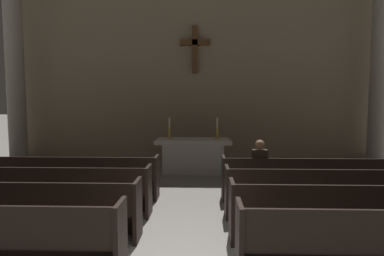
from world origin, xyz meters
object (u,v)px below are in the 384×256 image
pew_right_row_2 (360,213)px  altar (193,155)px  pew_left_row_3 (47,190)px  pew_right_row_3 (332,193)px  candlestick_right (217,132)px  candlestick_left (169,132)px  pew_left_row_4 (69,177)px  pew_left_row_2 (15,209)px  column_left_fourth (16,81)px  lone_worshipper (259,168)px  column_right_fourth (379,81)px  pew_right_row_4 (313,179)px

pew_right_row_2 → altar: 5.45m
pew_left_row_3 → altar: bearing=54.1°
pew_right_row_3 → candlestick_right: 4.23m
altar → candlestick_left: bearing=180.0°
pew_left_row_4 → pew_right_row_2: (5.32, -2.15, 0.00)m
pew_left_row_2 → column_left_fourth: size_ratio=0.69×
pew_right_row_2 → pew_left_row_2: bearing=180.0°
pew_left_row_3 → pew_right_row_3: size_ratio=1.00×
pew_left_row_3 → column_left_fourth: (-3.21, 4.82, 2.28)m
pew_left_row_2 → pew_right_row_3: same height
lone_worshipper → pew_left_row_4: bearing=-179.5°
pew_left_row_4 → lone_worshipper: (4.16, 0.04, 0.22)m
pew_left_row_4 → altar: 3.72m
pew_left_row_4 → column_right_fourth: (8.53, 3.74, 2.28)m
pew_right_row_2 → column_left_fourth: 10.62m
candlestick_left → lone_worshipper: candlestick_left is taller
pew_left_row_2 → pew_left_row_3: (0.00, 1.08, 0.00)m
column_left_fourth → candlestick_left: column_left_fourth is taller
pew_right_row_2 → pew_right_row_4: same height
pew_left_row_4 → pew_right_row_4: size_ratio=1.00×
pew_left_row_4 → pew_right_row_2: 5.74m
pew_right_row_3 → altar: 4.54m
column_left_fourth → pew_right_row_3: bearing=-29.5°
column_right_fourth → lone_worshipper: 6.09m
pew_right_row_4 → column_right_fourth: 5.43m
pew_left_row_2 → lone_worshipper: lone_worshipper is taller
pew_left_row_2 → pew_right_row_4: 5.74m
pew_left_row_4 → pew_right_row_4: same height
column_right_fourth → candlestick_left: column_right_fourth is taller
altar → candlestick_right: 0.97m
pew_left_row_4 → altar: size_ratio=1.78×
altar → candlestick_right: size_ratio=3.52×
altar → pew_right_row_3: bearing=-54.1°
pew_left_row_2 → pew_right_row_3: size_ratio=1.00×
candlestick_right → pew_left_row_2: bearing=-125.2°
column_right_fourth → candlestick_right: 5.52m
altar → candlestick_left: 0.97m
pew_left_row_4 → candlestick_left: bearing=53.0°
column_right_fourth → altar: column_right_fourth is taller
pew_right_row_3 → candlestick_left: 5.03m
pew_left_row_3 → pew_right_row_3: 5.32m
pew_left_row_3 → lone_worshipper: size_ratio=2.97×
pew_left_row_3 → column_right_fourth: size_ratio=0.69×
column_left_fourth → pew_right_row_4: bearing=-23.7°
candlestick_right → lone_worshipper: candlestick_right is taller
pew_right_row_3 → column_left_fourth: column_left_fourth is taller
pew_right_row_3 → candlestick_right: (-1.96, 3.68, 0.73)m
pew_left_row_4 → column_left_fourth: size_ratio=0.69×
column_left_fourth → column_right_fourth: (11.74, 0.00, 0.00)m
pew_right_row_2 → pew_right_row_4: 2.15m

